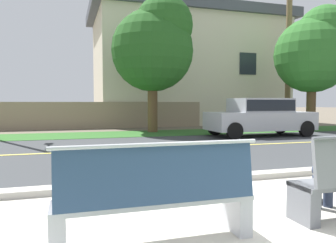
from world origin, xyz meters
The scene contains 12 objects.
ground_plane centered at (0.00, 8.00, 0.00)m, with size 140.00×140.00×0.00m, color #665B4C.
sidewalk_pavement centered at (0.00, 0.40, 0.01)m, with size 44.00×3.60×0.01m, color beige.
curb_edge centered at (0.00, 2.35, 0.06)m, with size 44.00×0.30×0.11m, color #ADA89E.
street_asphalt centered at (0.00, 6.50, 0.00)m, with size 52.00×8.00×0.01m, color #383A3D.
road_centre_line centered at (0.00, 6.50, 0.01)m, with size 48.00×0.14×0.01m, color #E0CC4C.
far_verge_grass centered at (0.00, 11.25, 0.01)m, with size 48.00×2.80×0.02m, color #2D6026.
bench_left centered at (-1.31, 0.21, 0.46)m, with size 1.92×0.48×1.01m.
car_silver_near centered at (5.39, 8.90, 0.85)m, with size 4.30×1.86×1.54m.
shade_tree_far_left centered at (1.74, 11.77, 4.00)m, with size 3.74×3.74×6.17m.
shade_tree_left centered at (9.78, 10.87, 4.00)m, with size 3.74×3.74×6.17m.
garden_wall centered at (-1.39, 14.80, 0.70)m, with size 13.00×0.36×1.40m, color gray.
house_across_street centered at (5.62, 18.00, 3.71)m, with size 12.83×6.91×7.32m.
Camera 1 is at (-2.09, -2.72, 1.36)m, focal length 34.92 mm.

